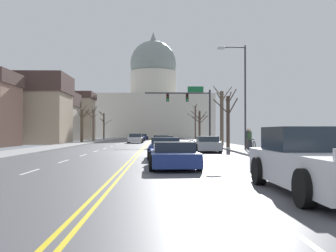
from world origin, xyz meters
TOP-DOWN VIEW (x-y plane):
  - ground at (0.00, -0.00)m, footprint 20.00×180.00m
  - signal_gantry at (5.39, 17.55)m, footprint 7.91×0.41m
  - street_lamp_right at (7.92, 1.27)m, footprint 2.23×0.24m
  - capitol_building at (0.00, 77.46)m, footprint 31.07×22.23m
  - sedan_near_00 at (1.75, 13.12)m, footprint 2.07×4.68m
  - sedan_near_01 at (1.98, 7.00)m, footprint 2.17×4.43m
  - sedan_near_02 at (5.14, 0.86)m, footprint 1.99×4.35m
  - sedan_near_03 at (1.80, -6.46)m, footprint 1.99×4.41m
  - sedan_near_04 at (2.05, -12.29)m, footprint 2.19×4.74m
  - pickup_truck_near_05 at (5.38, -19.10)m, footprint 2.35×5.81m
  - sedan_oncoming_00 at (-1.69, 24.05)m, footprint 2.06×4.70m
  - sedan_oncoming_01 at (-1.82, 34.58)m, footprint 2.11×4.47m
  - sedan_oncoming_02 at (-1.73, 48.46)m, footprint 2.05×4.59m
  - flank_building_00 at (-15.07, 20.12)m, footprint 10.33×7.39m
  - flank_building_02 at (-17.72, 46.55)m, footprint 13.39×6.61m
  - flank_building_03 at (-16.53, 35.78)m, footprint 9.03×6.45m
  - bare_tree_00 at (8.55, 45.74)m, footprint 2.38×2.01m
  - bare_tree_01 at (-8.72, 22.89)m, footprint 1.76×2.50m
  - bare_tree_02 at (7.86, 6.82)m, footprint 2.39×2.14m
  - bare_tree_03 at (-8.62, 31.15)m, footprint 1.61×2.64m
  - bare_tree_04 at (8.14, 34.28)m, footprint 2.69×1.84m
  - bare_tree_05 at (-8.69, 43.00)m, footprint 2.35×1.60m
  - bare_tree_06 at (8.17, 12.31)m, footprint 1.84×2.47m
  - pedestrian_00 at (8.78, 2.79)m, footprint 0.35×0.34m
  - pedestrian_01 at (8.49, 1.10)m, footprint 0.35×0.34m
  - bicycle_parked at (8.73, 1.15)m, footprint 0.12×1.77m

SIDE VIEW (x-z plane):
  - ground at x=0.00m, z-range -0.08..0.12m
  - bicycle_parked at x=8.73m, z-range 0.06..0.91m
  - sedan_oncoming_02 at x=-1.73m, z-range -0.02..1.08m
  - sedan_near_04 at x=2.05m, z-range -0.02..1.09m
  - sedan_near_01 at x=1.98m, z-range -0.03..1.13m
  - sedan_oncoming_01 at x=-1.82m, z-range -0.05..1.17m
  - sedan_near_02 at x=5.14m, z-range -0.03..1.16m
  - sedan_near_03 at x=1.80m, z-range -0.04..1.17m
  - sedan_near_00 at x=1.75m, z-range -0.02..1.15m
  - sedan_oncoming_00 at x=-1.69m, z-range -0.05..1.22m
  - pickup_truck_near_05 at x=5.38m, z-range -0.09..1.58m
  - pedestrian_01 at x=8.49m, z-range 0.22..1.86m
  - pedestrian_00 at x=8.78m, z-range 0.24..1.93m
  - bare_tree_01 at x=-8.72m, z-range 0.03..4.94m
  - bare_tree_02 at x=7.86m, z-range 0.00..5.44m
  - bare_tree_04 at x=8.14m, z-range 0.19..5.26m
  - bare_tree_05 at x=-8.69m, z-range 0.15..5.40m
  - bare_tree_03 at x=-8.62m, z-range 0.17..5.58m
  - bare_tree_06 at x=8.17m, z-range 0.01..6.34m
  - bare_tree_00 at x=8.55m, z-range 0.21..7.04m
  - flank_building_03 at x=-16.53m, z-range 0.06..7.98m
  - flank_building_00 at x=-15.07m, z-range 0.07..8.75m
  - flank_building_02 at x=-17.72m, z-range 0.04..9.19m
  - street_lamp_right at x=7.92m, z-range 0.87..9.01m
  - signal_gantry at x=5.39m, z-range 1.58..8.41m
  - capitol_building at x=0.00m, z-range -5.23..23.72m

